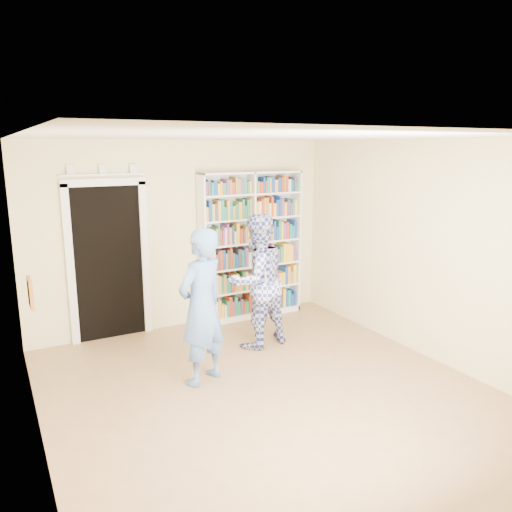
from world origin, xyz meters
The scene contains 11 objects.
floor centered at (0.00, 0.00, 0.00)m, with size 5.00×5.00×0.00m, color #956C48.
ceiling centered at (0.00, 0.00, 2.70)m, with size 5.00×5.00×0.00m, color white.
wall_back centered at (0.00, 2.50, 1.35)m, with size 4.50×4.50×0.00m, color #F5E6A8.
wall_left centered at (-2.25, 0.00, 1.35)m, with size 5.00×5.00×0.00m, color #F5E6A8.
wall_right centered at (2.25, 0.00, 1.35)m, with size 5.00×5.00×0.00m, color #F5E6A8.
bookshelf centered at (1.01, 2.34, 1.13)m, with size 1.63×0.31×2.24m.
doorway centered at (-1.10, 2.48, 1.18)m, with size 1.10×0.08×2.43m.
wall_art centered at (-2.23, 0.20, 1.40)m, with size 0.03×0.25×0.25m, color brown.
man_blue centered at (-0.51, 0.62, 0.88)m, with size 0.64×0.42×1.76m, color #547BBC.
man_plaid centered at (0.53, 1.26, 0.89)m, with size 0.86×0.67×1.77m, color #2F3692.
paper_sheet centered at (0.61, 1.06, 1.03)m, with size 0.22×0.01×0.31m, color white.
Camera 1 is at (-2.48, -4.26, 2.61)m, focal length 35.00 mm.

